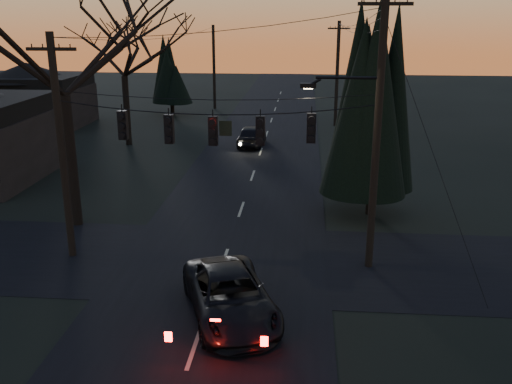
# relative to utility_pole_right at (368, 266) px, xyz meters

# --- Properties ---
(main_road) EXTENTS (8.00, 120.00, 0.02)m
(main_road) POSITION_rel_utility_pole_right_xyz_m (-5.50, 10.00, 0.01)
(main_road) COLOR black
(main_road) RESTS_ON ground
(cross_road) EXTENTS (60.00, 7.00, 0.02)m
(cross_road) POSITION_rel_utility_pole_right_xyz_m (-5.50, 0.00, 0.01)
(cross_road) COLOR black
(cross_road) RESTS_ON ground
(utility_pole_right) EXTENTS (5.00, 0.30, 10.00)m
(utility_pole_right) POSITION_rel_utility_pole_right_xyz_m (0.00, 0.00, 0.00)
(utility_pole_right) COLOR black
(utility_pole_right) RESTS_ON ground
(utility_pole_left) EXTENTS (1.80, 0.30, 8.50)m
(utility_pole_left) POSITION_rel_utility_pole_right_xyz_m (-11.50, 0.00, 0.00)
(utility_pole_left) COLOR black
(utility_pole_left) RESTS_ON ground
(utility_pole_far_r) EXTENTS (1.80, 0.30, 8.50)m
(utility_pole_far_r) POSITION_rel_utility_pole_right_xyz_m (0.00, 28.00, 0.00)
(utility_pole_far_r) COLOR black
(utility_pole_far_r) RESTS_ON ground
(utility_pole_far_l) EXTENTS (0.30, 0.30, 8.00)m
(utility_pole_far_l) POSITION_rel_utility_pole_right_xyz_m (-11.50, 36.00, 0.00)
(utility_pole_far_l) COLOR black
(utility_pole_far_l) RESTS_ON ground
(span_signal_assembly) EXTENTS (11.50, 0.44, 1.68)m
(span_signal_assembly) POSITION_rel_utility_pole_right_xyz_m (-5.74, 0.00, 5.17)
(span_signal_assembly) COLOR black
(span_signal_assembly) RESTS_ON ground
(bare_tree_left) EXTENTS (10.05, 10.05, 11.60)m
(bare_tree_left) POSITION_rel_utility_pole_right_xyz_m (-12.62, 3.37, 8.11)
(bare_tree_left) COLOR black
(bare_tree_left) RESTS_ON ground
(evergreen_right) EXTENTS (3.83, 3.83, 8.63)m
(evergreen_right) POSITION_rel_utility_pole_right_xyz_m (0.62, 5.96, 4.91)
(evergreen_right) COLOR black
(evergreen_right) RESTS_ON ground
(bare_tree_dist) EXTENTS (7.28, 7.28, 9.81)m
(bare_tree_dist) POSITION_rel_utility_pole_right_xyz_m (-15.18, 19.48, 6.85)
(bare_tree_dist) COLOR black
(bare_tree_dist) RESTS_ON ground
(evergreen_dist) EXTENTS (3.58, 3.58, 6.36)m
(evergreen_dist) POSITION_rel_utility_pole_right_xyz_m (-14.91, 32.29, 3.77)
(evergreen_dist) COLOR black
(evergreen_dist) RESTS_ON ground
(house_left_far) EXTENTS (9.00, 7.00, 5.20)m
(house_left_far) POSITION_rel_utility_pole_right_xyz_m (-25.50, 26.00, 2.60)
(house_left_far) COLOR black
(house_left_far) RESTS_ON ground
(suv_near) EXTENTS (3.97, 5.66, 1.43)m
(suv_near) POSITION_rel_utility_pole_right_xyz_m (-4.70, -4.18, 0.72)
(suv_near) COLOR black
(suv_near) RESTS_ON ground
(sedan_oncoming_a) EXTENTS (1.96, 4.39, 1.47)m
(sedan_oncoming_a) POSITION_rel_utility_pole_right_xyz_m (-6.30, 19.88, 0.73)
(sedan_oncoming_a) COLOR black
(sedan_oncoming_a) RESTS_ON ground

